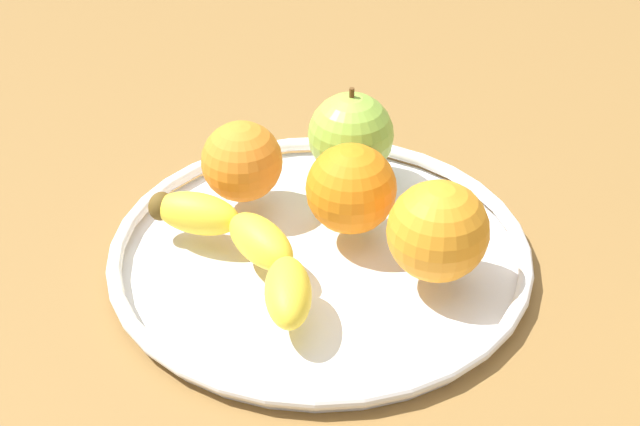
{
  "coord_description": "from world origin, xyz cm",
  "views": [
    {
      "loc": [
        -42.32,
        40.69,
        46.99
      ],
      "look_at": [
        0.0,
        0.0,
        4.8
      ],
      "focal_mm": 52.15,
      "sensor_mm": 36.0,
      "label": 1
    }
  ],
  "objects_px": {
    "orange_front_right": "(438,231)",
    "fruit_bowl": "(320,252)",
    "banana": "(243,246)",
    "orange_center": "(348,187)",
    "apple": "(351,135)",
    "orange_back_left": "(241,162)"
  },
  "relations": [
    {
      "from": "orange_back_left",
      "to": "orange_center",
      "type": "bearing_deg",
      "value": -158.36
    },
    {
      "from": "banana",
      "to": "orange_back_left",
      "type": "distance_m",
      "value": 0.09
    },
    {
      "from": "apple",
      "to": "orange_front_right",
      "type": "relative_size",
      "value": 1.07
    },
    {
      "from": "orange_center",
      "to": "orange_back_left",
      "type": "height_order",
      "value": "orange_center"
    },
    {
      "from": "banana",
      "to": "orange_front_right",
      "type": "xyz_separation_m",
      "value": [
        -0.11,
        -0.1,
        0.02
      ]
    },
    {
      "from": "orange_back_left",
      "to": "orange_front_right",
      "type": "bearing_deg",
      "value": -167.41
    },
    {
      "from": "banana",
      "to": "orange_front_right",
      "type": "height_order",
      "value": "orange_front_right"
    },
    {
      "from": "fruit_bowl",
      "to": "orange_front_right",
      "type": "relative_size",
      "value": 4.37
    },
    {
      "from": "banana",
      "to": "orange_center",
      "type": "xyz_separation_m",
      "value": [
        -0.02,
        -0.09,
        0.02
      ]
    },
    {
      "from": "orange_front_right",
      "to": "orange_center",
      "type": "bearing_deg",
      "value": 2.82
    },
    {
      "from": "banana",
      "to": "orange_center",
      "type": "relative_size",
      "value": 2.78
    },
    {
      "from": "apple",
      "to": "orange_front_right",
      "type": "bearing_deg",
      "value": 159.53
    },
    {
      "from": "orange_center",
      "to": "orange_back_left",
      "type": "relative_size",
      "value": 1.07
    },
    {
      "from": "orange_front_right",
      "to": "fruit_bowl",
      "type": "bearing_deg",
      "value": 24.28
    },
    {
      "from": "banana",
      "to": "orange_back_left",
      "type": "xyz_separation_m",
      "value": [
        0.07,
        -0.06,
        0.02
      ]
    },
    {
      "from": "banana",
      "to": "apple",
      "type": "height_order",
      "value": "apple"
    },
    {
      "from": "apple",
      "to": "orange_front_right",
      "type": "xyz_separation_m",
      "value": [
        -0.14,
        0.05,
        0.0
      ]
    },
    {
      "from": "apple",
      "to": "orange_back_left",
      "type": "relative_size",
      "value": 1.21
    },
    {
      "from": "orange_back_left",
      "to": "apple",
      "type": "bearing_deg",
      "value": -111.37
    },
    {
      "from": "orange_front_right",
      "to": "orange_back_left",
      "type": "distance_m",
      "value": 0.18
    },
    {
      "from": "apple",
      "to": "orange_center",
      "type": "bearing_deg",
      "value": 132.74
    },
    {
      "from": "banana",
      "to": "orange_center",
      "type": "distance_m",
      "value": 0.1
    }
  ]
}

